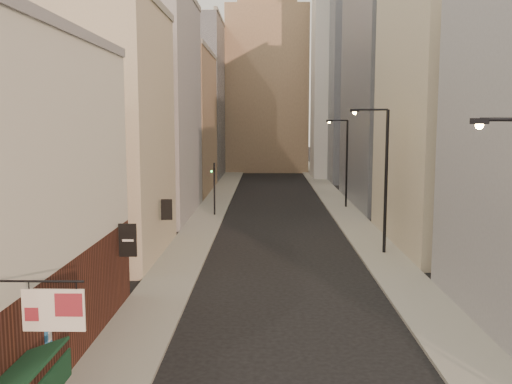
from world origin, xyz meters
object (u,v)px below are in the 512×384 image
clock_tower (267,70)px  streetlamp_far (345,158)px  traffic_light_left (214,177)px  streetlamp_mid (382,172)px  white_tower (339,56)px

clock_tower → streetlamp_far: bearing=-80.2°
traffic_light_left → streetlamp_mid: bearing=125.2°
clock_tower → traffic_light_left: clock_tower is taller
traffic_light_left → clock_tower: bearing=-100.0°
white_tower → streetlamp_far: 34.23m
clock_tower → streetlamp_mid: 66.93m
white_tower → streetlamp_far: bearing=-95.8°
clock_tower → streetlamp_mid: size_ratio=4.65×
streetlamp_far → traffic_light_left: size_ratio=1.79×
clock_tower → white_tower: clock_tower is taller
streetlamp_mid → streetlamp_far: 20.10m
clock_tower → streetlamp_mid: (7.51, -65.39, -12.12)m
white_tower → streetlamp_mid: (-3.49, -51.39, -13.09)m
streetlamp_mid → traffic_light_left: bearing=135.9°
streetlamp_mid → streetlamp_far: size_ratio=1.08×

